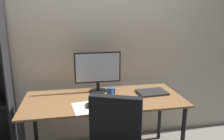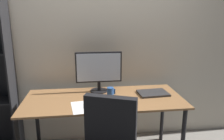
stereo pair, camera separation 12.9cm
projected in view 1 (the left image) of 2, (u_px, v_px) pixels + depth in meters
The scene contains 8 objects.
back_wall at pixel (97, 39), 2.66m from camera, with size 6.40×0.10×2.60m, color beige.
desk at pixel (104, 105), 2.32m from camera, with size 1.66×0.72×0.74m.
monitor at pixel (98, 70), 2.44m from camera, with size 0.52×0.20×0.46m.
keyboard at pixel (101, 105), 2.11m from camera, with size 0.29×0.11×0.02m, color black.
mouse at pixel (126, 103), 2.14m from camera, with size 0.06×0.10×0.03m, color black.
coffee_mug at pixel (110, 92), 2.33m from camera, with size 0.09×0.07×0.10m.
laptop at pixel (152, 92), 2.44m from camera, with size 0.32×0.23×0.02m, color #2D2D30.
paper_sheet at pixel (84, 108), 2.06m from camera, with size 0.21×0.30×0.00m, color white.
Camera 1 is at (-0.31, -2.13, 1.60)m, focal length 35.06 mm.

